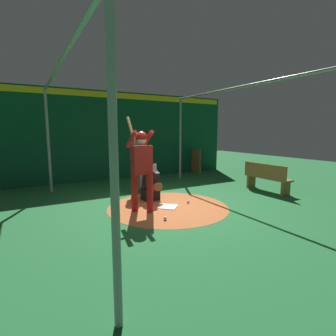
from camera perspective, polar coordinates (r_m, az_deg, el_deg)
ground_plane at (r=6.26m, az=0.00°, el=-8.64°), size 25.99×25.99×0.00m
dirt_circle at (r=6.26m, az=0.00°, el=-8.61°), size 2.89×2.89×0.01m
home_plate at (r=6.26m, az=0.00°, el=-8.53°), size 0.59×0.59×0.01m
batter at (r=5.74m, az=-5.92°, el=1.07°), size 0.68×0.49×2.14m
catcher at (r=6.79m, az=-3.79°, el=-3.91°), size 0.58×0.40×0.99m
umpire at (r=7.46m, az=-6.83°, el=1.84°), size 0.22×0.49×1.76m
back_wall at (r=9.90m, az=-12.31°, el=7.02°), size 0.22×9.99×3.25m
cage_frame at (r=6.00m, az=0.00°, el=11.45°), size 6.22×4.64×3.02m
bat_rack at (r=11.37m, az=5.79°, el=1.53°), size 0.94×0.19×1.05m
bench at (r=8.26m, az=20.98°, el=-1.93°), size 1.49×0.36×0.85m
baseball_0 at (r=6.59m, az=4.45°, el=-7.41°), size 0.07×0.07×0.07m
baseball_1 at (r=5.37m, az=-0.65°, el=-11.06°), size 0.07×0.07×0.07m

